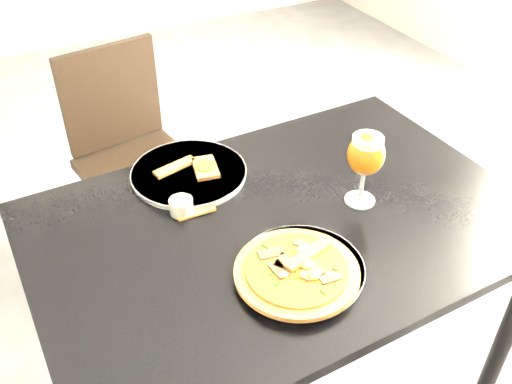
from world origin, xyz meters
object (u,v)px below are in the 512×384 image
chair_far (132,152)px  beer_glass (366,155)px  pizza (297,270)px  dining_table (282,247)px

chair_far → beer_glass: beer_glass is taller
pizza → beer_glass: size_ratio=1.39×
chair_far → pizza: bearing=-95.4°
dining_table → chair_far: chair_far is taller
dining_table → pizza: (-0.07, -0.19, 0.11)m
chair_far → dining_table: bearing=-90.1°
dining_table → pizza: size_ratio=4.52×
dining_table → beer_glass: bearing=-8.4°
beer_glass → pizza: bearing=-150.1°
dining_table → chair_far: bearing=97.3°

